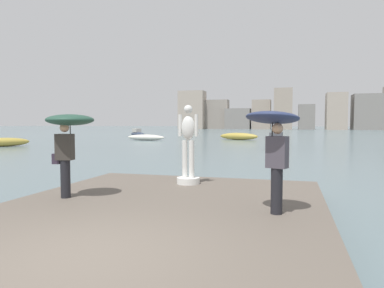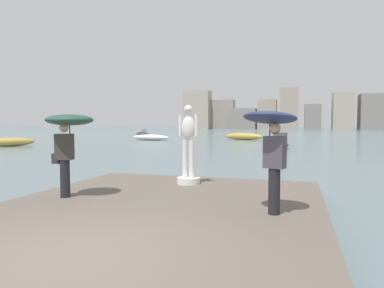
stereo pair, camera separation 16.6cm
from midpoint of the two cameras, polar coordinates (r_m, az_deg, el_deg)
ground_plane at (r=44.09m, az=12.17°, el=0.54°), size 400.00×400.00×0.00m
pier at (r=6.81m, az=-8.75°, el=-13.08°), size 6.79×9.96×0.40m
statue_white_figure at (r=10.02m, az=-1.09°, el=-1.27°), size 0.65×0.65×2.24m
onlooker_left at (r=8.63m, az=-19.81°, el=2.10°), size 1.25×1.25×1.93m
onlooker_right at (r=6.87m, az=12.41°, el=1.63°), size 1.29×1.30×2.00m
boat_near at (r=36.46m, az=-28.18°, el=0.26°), size 3.44×4.10×0.79m
boat_mid at (r=45.49m, az=7.42°, el=1.24°), size 5.33×2.61×0.89m
boat_far at (r=29.81m, az=13.20°, el=0.05°), size 1.55×4.13×1.36m
boat_leftward at (r=57.45m, az=-8.88°, el=1.69°), size 4.19×3.96×1.26m
boat_rightward at (r=44.33m, az=-7.58°, el=1.07°), size 5.39×1.90×0.71m
distant_skyline at (r=125.84m, az=15.83°, el=4.99°), size 76.16×10.64×13.98m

